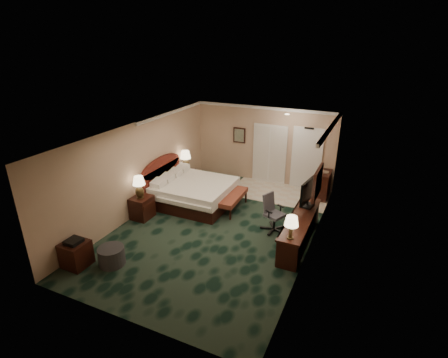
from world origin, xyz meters
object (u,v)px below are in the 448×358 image
at_px(bed, 195,193).
at_px(bed_bench, 232,202).
at_px(nightstand_near, 142,207).
at_px(lamp_far, 186,161).
at_px(tv, 308,193).
at_px(side_table, 76,254).
at_px(nightstand_far, 187,177).
at_px(minibar, 322,185).
at_px(ottoman, 112,256).
at_px(desk, 299,230).
at_px(lamp_near, 139,187).
at_px(desk_chair, 275,213).

height_order(bed, bed_bench, bed).
bearing_deg(bed_bench, nightstand_near, -145.67).
distance_m(nightstand_near, lamp_far, 2.65).
bearing_deg(tv, lamp_far, 172.89).
distance_m(nightstand_near, side_table, 2.49).
bearing_deg(nightstand_far, minibar, 12.19).
bearing_deg(tv, nightstand_far, 172.50).
bearing_deg(minibar, lamp_far, -167.53).
bearing_deg(bed, side_table, -102.84).
distance_m(ottoman, side_table, 0.80).
xyz_separation_m(ottoman, desk, (3.70, 2.69, 0.15)).
distance_m(side_table, tv, 5.84).
distance_m(bed, lamp_near, 1.87).
relative_size(lamp_near, bed_bench, 0.45).
distance_m(lamp_far, minibar, 4.63).
bearing_deg(lamp_near, minibar, 39.12).
height_order(bed, nightstand_far, bed).
bearing_deg(ottoman, nightstand_far, 99.10).
bearing_deg(desk_chair, lamp_far, 178.71).
distance_m(bed, tv, 3.60).
xyz_separation_m(bed, minibar, (3.52, 2.11, 0.08)).
bearing_deg(nightstand_near, lamp_near, -88.27).
height_order(lamp_far, bed_bench, lamp_far).
xyz_separation_m(nightstand_far, minibar, (4.47, 0.97, 0.15)).
relative_size(bed_bench, side_table, 2.41).
distance_m(nightstand_near, ottoman, 2.25).
xyz_separation_m(bed, lamp_far, (-0.98, 1.12, 0.57)).
xyz_separation_m(lamp_far, minibar, (4.49, 0.99, -0.48)).
distance_m(lamp_far, bed_bench, 2.52).
bearing_deg(ottoman, lamp_near, 109.18).
relative_size(lamp_far, bed_bench, 0.49).
height_order(nightstand_far, lamp_near, lamp_near).
bearing_deg(ottoman, desk_chair, 45.73).
relative_size(ottoman, desk_chair, 0.59).
bearing_deg(side_table, nightstand_near, 90.61).
xyz_separation_m(nightstand_near, minibar, (4.44, 3.58, 0.11)).
distance_m(lamp_near, side_table, 2.55).
distance_m(nightstand_near, nightstand_far, 2.61).
bearing_deg(nightstand_far, desk_chair, -24.84).
distance_m(lamp_near, desk, 4.51).
bearing_deg(ottoman, bed_bench, 68.79).
xyz_separation_m(nightstand_near, nightstand_far, (-0.03, 2.61, -0.04)).
bearing_deg(bed, desk_chair, -11.75).
height_order(side_table, desk_chair, desk_chair).
distance_m(lamp_near, lamp_far, 2.62).
bearing_deg(side_table, bed_bench, 62.26).
xyz_separation_m(bed, side_table, (-0.90, -3.96, -0.05)).
bearing_deg(minibar, bed_bench, -138.61).
height_order(bed, desk, desk).
distance_m(ottoman, desk_chair, 4.23).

